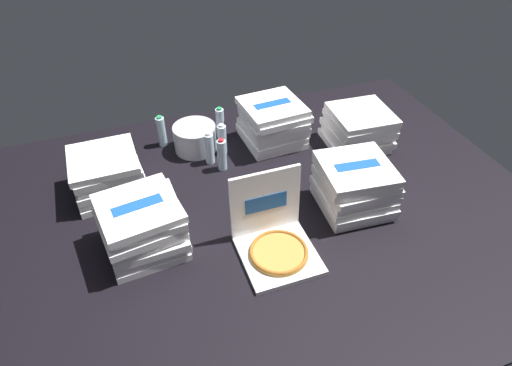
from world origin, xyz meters
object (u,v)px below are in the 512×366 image
(pizza_stack_center_near, at_px, (273,123))
(water_bottle_2, at_px, (220,123))
(pizza_stack_left_near, at_px, (358,128))
(water_bottle_0, at_px, (222,140))
(pizza_stack_right_near, at_px, (142,226))
(ice_bucket, at_px, (195,138))
(pizza_stack_right_mid, at_px, (106,173))
(open_pizza_box, at_px, (275,239))
(water_bottle_4, at_px, (161,131))
(pizza_stack_center_far, at_px, (355,186))
(water_bottle_3, at_px, (210,148))
(water_bottle_1, at_px, (222,155))

(pizza_stack_center_near, distance_m, water_bottle_2, 0.37)
(pizza_stack_left_near, relative_size, pizza_stack_center_near, 1.01)
(pizza_stack_center_near, height_order, water_bottle_0, pizza_stack_center_near)
(pizza_stack_right_near, relative_size, ice_bucket, 1.56)
(pizza_stack_right_mid, height_order, water_bottle_2, pizza_stack_right_mid)
(open_pizza_box, xyz_separation_m, water_bottle_4, (-0.37, 1.15, 0.03))
(water_bottle_2, bearing_deg, pizza_stack_center_near, -30.07)
(pizza_stack_center_far, xyz_separation_m, water_bottle_2, (-0.51, 0.96, -0.04))
(water_bottle_3, bearing_deg, ice_bucket, 106.93)
(pizza_stack_right_near, height_order, water_bottle_3, pizza_stack_right_near)
(pizza_stack_center_near, relative_size, water_bottle_0, 1.89)
(ice_bucket, xyz_separation_m, water_bottle_3, (0.05, -0.18, 0.02))
(open_pizza_box, bearing_deg, water_bottle_1, 94.51)
(open_pizza_box, xyz_separation_m, pizza_stack_right_near, (-0.63, 0.25, 0.07))
(pizza_stack_right_near, bearing_deg, open_pizza_box, -21.51)
(ice_bucket, relative_size, water_bottle_0, 1.26)
(pizza_stack_center_far, relative_size, pizza_stack_left_near, 1.01)
(pizza_stack_right_mid, bearing_deg, water_bottle_1, -2.20)
(pizza_stack_center_far, distance_m, water_bottle_2, 1.09)
(open_pizza_box, relative_size, pizza_stack_center_near, 0.96)
(pizza_stack_left_near, xyz_separation_m, ice_bucket, (-1.06, 0.31, -0.04))
(pizza_stack_right_mid, bearing_deg, pizza_stack_right_near, -75.99)
(pizza_stack_center_far, bearing_deg, ice_bucket, 129.61)
(pizza_stack_center_far, xyz_separation_m, pizza_stack_right_mid, (-1.30, 0.62, -0.02))
(water_bottle_1, relative_size, water_bottle_3, 1.00)
(pizza_stack_right_near, distance_m, water_bottle_2, 1.10)
(pizza_stack_center_far, height_order, pizza_stack_center_near, same)
(pizza_stack_left_near, relative_size, water_bottle_2, 1.91)
(pizza_stack_center_near, relative_size, ice_bucket, 1.49)
(pizza_stack_right_mid, relative_size, pizza_stack_left_near, 1.01)
(water_bottle_1, height_order, water_bottle_2, same)
(water_bottle_0, relative_size, water_bottle_2, 1.00)
(pizza_stack_left_near, distance_m, water_bottle_0, 0.92)
(water_bottle_4, bearing_deg, open_pizza_box, -72.26)
(water_bottle_3, bearing_deg, pizza_stack_center_far, -46.09)
(pizza_stack_left_near, height_order, water_bottle_2, pizza_stack_left_near)
(open_pizza_box, height_order, water_bottle_4, open_pizza_box)
(water_bottle_3, bearing_deg, pizza_stack_right_near, -130.42)
(open_pizza_box, height_order, pizza_stack_left_near, open_pizza_box)
(open_pizza_box, height_order, water_bottle_3, open_pizza_box)
(ice_bucket, height_order, water_bottle_2, water_bottle_2)
(pizza_stack_right_near, distance_m, pizza_stack_center_near, 1.20)
(water_bottle_0, bearing_deg, ice_bucket, 145.49)
(open_pizza_box, height_order, pizza_stack_center_far, open_pizza_box)
(pizza_stack_center_far, height_order, water_bottle_1, pizza_stack_center_far)
(water_bottle_2, height_order, water_bottle_3, same)
(pizza_stack_center_near, height_order, water_bottle_4, pizza_stack_center_near)
(pizza_stack_left_near, bearing_deg, water_bottle_3, 172.48)
(water_bottle_4, bearing_deg, pizza_stack_left_near, -19.10)
(pizza_stack_left_near, relative_size, ice_bucket, 1.51)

